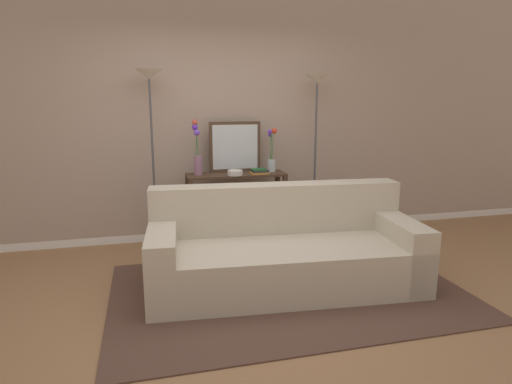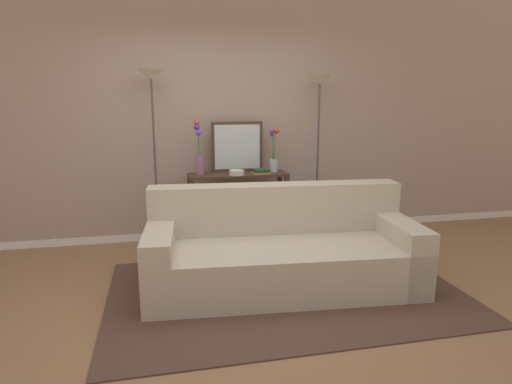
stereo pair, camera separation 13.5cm
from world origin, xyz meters
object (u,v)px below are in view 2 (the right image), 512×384
console_table (238,196)px  vase_tall_flowers (199,153)px  couch (281,253)px  wall_mirror (237,147)px  fruit_bowl (237,173)px  floor_lamp_left (153,110)px  book_stack (261,171)px  vase_short_flowers (274,156)px  floor_lamp_right (319,111)px  book_row_under_console (214,239)px

console_table → vase_tall_flowers: 0.67m
couch → vase_tall_flowers: (-0.60, 1.30, 0.76)m
console_table → wall_mirror: bearing=82.3°
fruit_bowl → wall_mirror: bearing=77.7°
floor_lamp_left → vase_tall_flowers: floor_lamp_left is taller
vase_tall_flowers → fruit_bowl: vase_tall_flowers is taller
wall_mirror → fruit_bowl: bearing=-102.3°
book_stack → fruit_bowl: bearing=-175.1°
console_table → book_stack: (0.25, -0.08, 0.30)m
floor_lamp_left → vase_short_flowers: 1.46m
vase_short_flowers → vase_tall_flowers: bearing=-179.3°
floor_lamp_right → book_row_under_console: 1.93m
couch → book_stack: bearing=85.7°
vase_tall_flowers → fruit_bowl: size_ratio=3.55×
vase_tall_flowers → book_row_under_console: (0.15, -0.03, -1.01)m
console_table → floor_lamp_left: (-0.92, -0.00, 0.99)m
couch → fruit_bowl: fruit_bowl is taller
floor_lamp_right → vase_short_flowers: (-0.53, 0.04, -0.51)m
floor_lamp_left → fruit_bowl: floor_lamp_left is taller
vase_short_flowers → fruit_bowl: size_ratio=2.92×
floor_lamp_right → fruit_bowl: bearing=-174.4°
floor_lamp_right → fruit_bowl: (-0.99, -0.10, -0.67)m
couch → book_stack: (0.09, 1.20, 0.55)m
wall_mirror → vase_tall_flowers: bearing=-165.9°
wall_mirror → floor_lamp_left: bearing=-171.3°
console_table → floor_lamp_left: size_ratio=0.58×
floor_lamp_right → vase_short_flowers: bearing=175.7°
vase_tall_flowers → book_stack: bearing=-8.6°
couch → floor_lamp_left: bearing=130.4°
vase_tall_flowers → console_table: bearing=-3.4°
console_table → floor_lamp_right: floor_lamp_right is taller
floor_lamp_right → book_stack: 0.98m
floor_lamp_right → wall_mirror: floor_lamp_right is taller
console_table → vase_tall_flowers: (-0.44, 0.03, 0.51)m
console_table → book_row_under_console: size_ratio=3.28×
couch → book_row_under_console: size_ratio=7.05×
console_table → fruit_bowl: bearing=-108.3°
wall_mirror → couch: bearing=-84.2°
console_table → wall_mirror: size_ratio=1.88×
floor_lamp_left → book_stack: bearing=-3.6°
couch → floor_lamp_left: floor_lamp_left is taller
floor_lamp_left → console_table: bearing=0.3°
fruit_bowl → book_row_under_console: bearing=158.2°
wall_mirror → book_stack: wall_mirror is taller
couch → wall_mirror: 1.64m
floor_lamp_left → wall_mirror: bearing=8.7°
floor_lamp_right → console_table: bearing=179.7°
floor_lamp_left → vase_tall_flowers: bearing=3.5°
book_stack → book_row_under_console: 0.97m
wall_mirror → book_stack: (0.23, -0.22, -0.26)m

